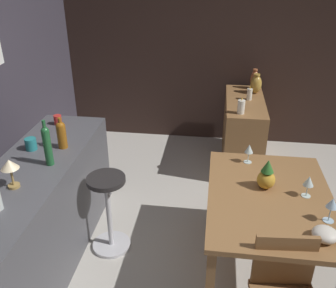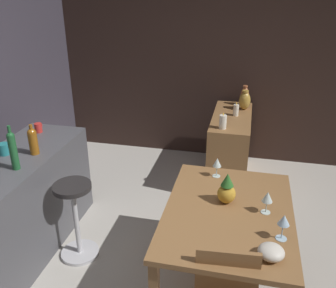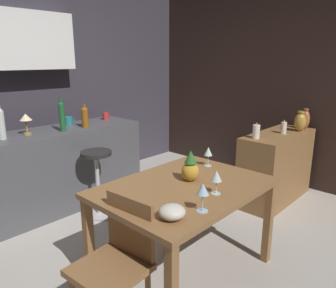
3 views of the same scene
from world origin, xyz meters
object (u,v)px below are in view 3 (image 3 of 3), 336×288
Objects in this scene: wine_glass_center at (208,152)px; pillar_candle_short at (256,132)px; wine_bottle_green at (62,115)px; pineapple_centerpiece at (190,168)px; vase_brass at (300,122)px; vase_copper at (305,119)px; sideboard_cabinet at (276,167)px; bar_stool at (98,182)px; wine_glass_left at (203,190)px; chair_near_window at (117,260)px; wine_bottle_clear at (0,122)px; wine_bottle_amber at (85,116)px; cup_teal at (69,121)px; fruit_bowl at (172,212)px; dining_table at (184,196)px; wine_glass_right at (216,177)px; pillar_candle_tall at (284,128)px; cup_red at (106,116)px; counter_lamp at (26,119)px.

pillar_candle_short reaches higher than wine_glass_center.
pineapple_centerpiece is at bearing -85.16° from wine_bottle_green.
vase_copper reaches higher than vase_brass.
bar_stool is (-1.69, 1.19, -0.02)m from sideboard_cabinet.
chair_near_window is at bearing 144.39° from wine_glass_left.
chair_near_window is at bearing -179.62° from vase_brass.
wine_bottle_clear is at bearing 99.83° from wine_glass_left.
wine_bottle_clear is (-2.41, 1.68, 0.65)m from sideboard_cabinet.
pineapple_centerpiece is 0.91× the size of wine_bottle_amber.
cup_teal is 2.83m from vase_copper.
cup_teal is (-0.30, 1.79, 0.08)m from wine_glass_center.
cup_teal is (0.79, 0.15, -0.11)m from wine_bottle_clear.
fruit_bowl is 2.70m from vase_copper.
sideboard_cabinet is (1.80, 0.10, -0.24)m from dining_table.
sideboard_cabinet is 2.30m from wine_bottle_amber.
sideboard_cabinet is 2.30m from fruit_bowl.
dining_table is 3.46× the size of wine_bottle_green.
pillar_candle_short reaches higher than wine_glass_right.
cup_teal is 0.81× the size of pillar_candle_tall.
cup_teal is 2.71m from vase_brass.
wine_bottle_clear is (-0.61, 1.77, 0.41)m from dining_table.
chair_near_window is 3.14× the size of wine_bottle_amber.
wine_bottle_amber is at bearing 76.43° from wine_glass_left.
dining_table is at bearing 179.50° from vase_copper.
pineapple_centerpiece is 1.51× the size of fruit_bowl.
vase_copper reaches higher than cup_red.
wine_bottle_amber is (0.21, 1.94, 0.16)m from wine_glass_right.
cup_teal reaches higher than chair_near_window.
chair_near_window is at bearing -113.44° from cup_teal.
sideboard_cabinet is at bearing -48.48° from cup_teal.
cup_red is (1.37, 1.95, 0.48)m from chair_near_window.
wine_bottle_amber is 0.62m from counter_lamp.
wine_glass_center reaches higher than dining_table.
bar_stool is 1.71m from fruit_bowl.
wine_glass_right is at bearing -173.79° from vase_copper.
dining_table is 1.51× the size of chair_near_window.
wine_glass_right is at bearing -79.05° from counter_lamp.
pillar_candle_tall is 0.26m from vase_brass.
cup_teal is at bearing 66.56° from chair_near_window.
wine_glass_left is 0.68× the size of wine_bottle_amber.
sideboard_cabinet is 6.86× the size of fruit_bowl.
pillar_candle_short reaches higher than chair_near_window.
vase_brass is (2.68, -1.80, -0.13)m from wine_bottle_clear.
bar_stool is at bearing -133.58° from cup_red.
counter_lamp reaches higher than cup_teal.
cup_teal is (-0.07, 0.24, -0.08)m from wine_bottle_amber.
bar_stool is at bearing 108.18° from wine_glass_center.
cup_teal is (-1.62, 1.83, 0.54)m from sideboard_cabinet.
cup_red is at bearing 121.49° from pillar_candle_tall.
wine_bottle_amber is (0.69, 1.96, 0.24)m from fruit_bowl.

